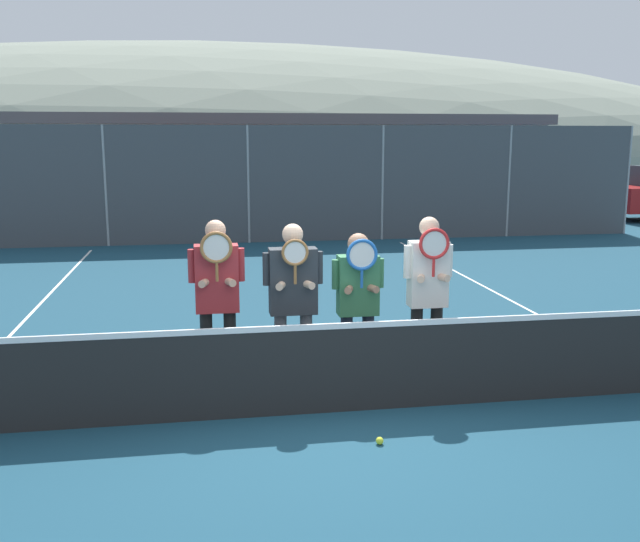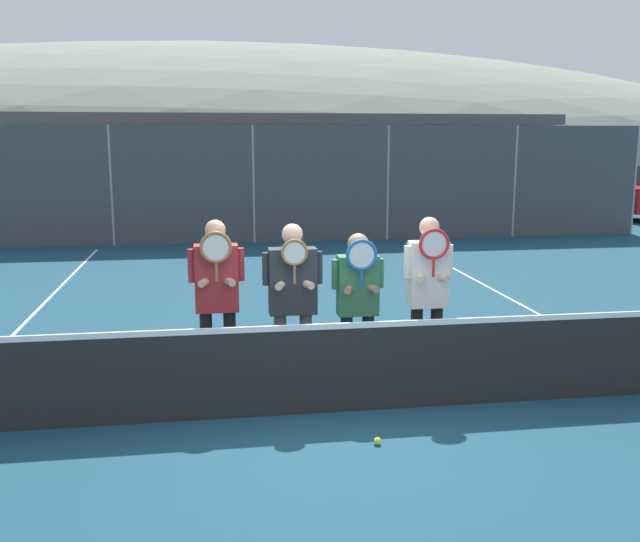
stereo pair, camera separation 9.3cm
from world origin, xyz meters
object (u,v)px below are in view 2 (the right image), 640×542
at_px(player_center_left, 293,294).
at_px(car_left_of_center, 186,200).
at_px(car_center, 362,197).
at_px(tennis_ball_on_court, 377,441).
at_px(player_leftmost, 217,291).
at_px(car_right_of_center, 532,194).
at_px(player_center_right, 358,296).
at_px(car_far_left, 2,201).
at_px(player_rightmost, 428,288).

distance_m(player_center_left, car_left_of_center, 13.87).
height_order(car_center, tennis_ball_on_court, car_center).
bearing_deg(player_center_left, player_leftmost, 169.52).
distance_m(car_right_of_center, tennis_ball_on_court, 17.68).
xyz_separation_m(player_center_right, car_center, (3.05, 14.06, -0.13)).
bearing_deg(player_leftmost, tennis_ball_on_court, -48.94).
relative_size(car_far_left, tennis_ball_on_court, 64.62).
xyz_separation_m(player_center_left, player_center_right, (0.71, 0.07, -0.06)).
bearing_deg(player_center_right, player_rightmost, -5.95).
distance_m(car_left_of_center, tennis_ball_on_court, 15.37).
bearing_deg(car_center, car_far_left, -178.82).
height_order(player_center_left, car_right_of_center, player_center_left).
bearing_deg(player_center_left, car_center, 75.12).
bearing_deg(player_center_left, car_far_left, 115.35).
bearing_deg(car_left_of_center, player_rightmost, -77.86).
bearing_deg(tennis_ball_on_court, car_right_of_center, 60.82).
bearing_deg(player_center_left, player_center_right, 5.59).
height_order(car_far_left, car_center, car_far_left).
distance_m(player_leftmost, car_center, 14.70).
height_order(player_rightmost, car_far_left, player_rightmost).
xyz_separation_m(player_leftmost, player_center_left, (0.78, -0.14, -0.02)).
xyz_separation_m(car_far_left, tennis_ball_on_court, (7.17, -15.33, -0.87)).
relative_size(player_center_right, car_center, 0.35).
height_order(player_leftmost, tennis_ball_on_court, player_leftmost).
bearing_deg(car_far_left, car_right_of_center, 0.30).
height_order(player_center_right, car_right_of_center, car_right_of_center).
xyz_separation_m(player_leftmost, car_right_of_center, (9.97, 13.85, -0.18)).
distance_m(car_center, tennis_ball_on_court, 15.89).
relative_size(player_rightmost, tennis_ball_on_court, 27.29).
bearing_deg(car_right_of_center, car_far_left, -179.70).
height_order(car_left_of_center, car_right_of_center, car_right_of_center).
height_order(player_leftmost, car_right_of_center, player_leftmost).
relative_size(car_far_left, car_left_of_center, 1.07).
bearing_deg(player_center_left, player_rightmost, -0.35).
xyz_separation_m(player_center_left, player_rightmost, (1.45, -0.01, 0.01)).
relative_size(player_leftmost, car_far_left, 0.42).
distance_m(player_leftmost, car_left_of_center, 13.66).
bearing_deg(car_right_of_center, car_center, 178.63).
height_order(player_center_left, player_rightmost, player_rightmost).
relative_size(player_leftmost, tennis_ball_on_court, 27.17).
bearing_deg(car_center, car_left_of_center, -176.27).
xyz_separation_m(player_rightmost, car_right_of_center, (7.74, 14.00, -0.18)).
relative_size(player_center_left, car_far_left, 0.41).
xyz_separation_m(player_leftmost, player_center_right, (1.48, -0.08, -0.08)).
relative_size(car_center, tennis_ball_on_court, 70.26).
xyz_separation_m(car_left_of_center, car_right_of_center, (10.71, 0.21, 0.03)).
xyz_separation_m(player_rightmost, car_left_of_center, (-2.97, 13.79, -0.21)).
xyz_separation_m(player_center_left, car_left_of_center, (-1.51, 13.78, -0.19)).
bearing_deg(car_right_of_center, player_center_left, -123.29).
relative_size(car_far_left, car_right_of_center, 0.98).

